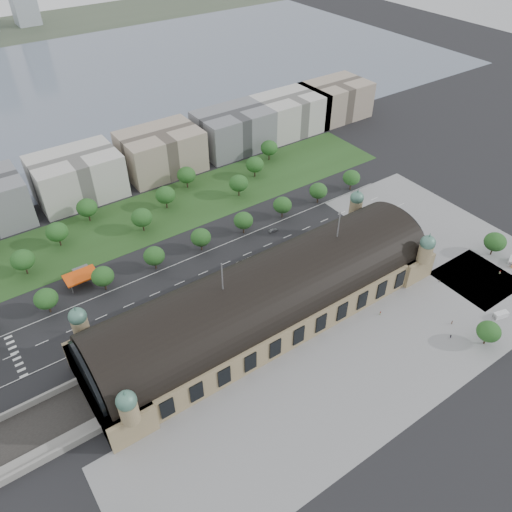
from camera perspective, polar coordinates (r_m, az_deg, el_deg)
ground at (r=205.58m, az=1.26°, el=-6.83°), size 900.00×900.00×0.00m
station at (r=198.32m, az=1.30°, el=-4.77°), size 150.00×48.40×44.30m
plaza_south at (r=189.54m, az=11.85°, el=-13.30°), size 190.00×48.00×0.12m
plaza_east at (r=265.48m, az=19.60°, el=2.75°), size 56.00×100.00×0.12m
road_slab at (r=222.25m, az=-8.73°, el=-3.10°), size 260.00×26.00×0.10m
grass_belt at (r=264.36m, az=-13.39°, el=3.95°), size 300.00×45.00×0.10m
petrol_station at (r=233.05m, az=-19.33°, el=-1.94°), size 14.00×13.00×5.05m
lake at (r=446.49m, az=-22.88°, el=16.89°), size 700.00×320.00×0.08m
office_3 at (r=287.75m, az=-19.77°, el=8.56°), size 45.00×32.00×24.00m
office_4 at (r=301.41m, az=-10.79°, el=11.65°), size 45.00×32.00×24.00m
office_5 at (r=322.33m, az=-2.62°, el=14.18°), size 45.00×32.00×24.00m
office_6 at (r=346.28m, az=3.90°, el=15.96°), size 45.00×32.00×24.00m
office_7 at (r=370.88m, az=9.00°, el=17.20°), size 45.00×32.00×24.00m
tree_row_2 at (r=218.98m, az=-22.88°, el=-4.53°), size 9.60×9.60×11.52m
tree_row_3 at (r=221.76m, az=-17.11°, el=-2.23°), size 9.60×9.60×11.52m
tree_row_4 at (r=227.05m, az=-11.57°, el=0.01°), size 9.60×9.60×11.52m
tree_row_5 at (r=234.69m, az=-6.33°, el=2.13°), size 9.60×9.60×11.52m
tree_row_6 at (r=244.45m, az=-1.45°, el=4.08°), size 9.60×9.60×11.52m
tree_row_7 at (r=256.10m, az=3.04°, el=5.84°), size 9.60×9.60×11.52m
tree_row_8 at (r=269.39m, az=7.13°, el=7.41°), size 9.60×9.60×11.52m
tree_row_9 at (r=284.09m, az=10.85°, el=8.79°), size 9.60×9.60×11.52m
tree_belt_3 at (r=242.30m, az=-25.13°, el=-0.39°), size 10.40×10.40×12.48m
tree_belt_4 at (r=253.83m, az=-21.80°, el=2.58°), size 10.40×10.40×12.48m
tree_belt_5 at (r=266.76m, az=-18.77°, el=5.27°), size 10.40×10.40×12.48m
tree_belt_6 at (r=251.75m, az=-12.92°, el=4.31°), size 10.40×10.40×12.48m
tree_belt_7 at (r=266.96m, az=-10.31°, el=6.89°), size 10.40×10.40×12.48m
tree_belt_8 at (r=283.13m, az=-7.97°, el=9.16°), size 10.40×10.40×12.48m
tree_belt_9 at (r=273.04m, az=-2.00°, el=8.32°), size 10.40×10.40×12.48m
tree_belt_10 at (r=290.87m, az=-0.14°, el=10.42°), size 10.40×10.40×12.48m
tree_belt_11 at (r=309.30m, az=1.52°, el=12.26°), size 10.40×10.40×12.48m
tree_plaza_ne at (r=255.73m, az=25.66°, el=1.47°), size 10.00×10.00×11.69m
tree_plaza_s at (r=209.78m, az=25.06°, el=-7.82°), size 9.00×9.00×10.64m
traffic_car_2 at (r=208.57m, az=-18.94°, el=-8.53°), size 4.67×2.34×1.27m
traffic_car_4 at (r=223.56m, az=-2.95°, el=-2.06°), size 4.43×2.17×1.45m
traffic_car_5 at (r=249.19m, az=1.97°, el=2.95°), size 4.58×1.75×1.49m
traffic_car_6 at (r=263.10m, az=10.47°, el=4.44°), size 5.91×3.34×1.56m
parked_car_0 at (r=201.05m, az=-18.81°, el=-10.70°), size 5.04×3.58×1.58m
parked_car_1 at (r=203.08m, az=-15.48°, el=-9.17°), size 5.45×5.08×1.42m
parked_car_2 at (r=200.80m, az=-18.76°, el=-10.83°), size 4.61×4.07×1.28m
parked_car_3 at (r=203.29m, az=-13.64°, el=-8.64°), size 5.11×4.13×1.64m
parked_car_4 at (r=204.26m, az=-17.02°, el=-9.18°), size 5.16×3.76×1.62m
parked_car_5 at (r=206.84m, az=-9.59°, el=-6.87°), size 6.25×4.80×1.58m
parked_car_6 at (r=207.07m, az=-9.37°, el=-6.77°), size 5.75×4.73×1.57m
bus_west at (r=217.52m, az=-4.99°, el=-3.26°), size 11.91×3.23×3.29m
bus_mid at (r=226.05m, az=-0.12°, el=-1.20°), size 10.71×3.31×2.94m
bus_east at (r=227.98m, az=-0.75°, el=-0.68°), size 13.09×3.89×3.60m
van_east at (r=257.83m, az=27.17°, el=-0.52°), size 6.15×4.38×2.47m
van_south at (r=226.87m, az=26.11°, el=-6.09°), size 6.47×3.95×2.62m
pedestrian_0 at (r=211.51m, az=14.02°, el=-6.36°), size 0.98×0.79×1.76m
pedestrian_1 at (r=216.49m, az=21.49°, el=-7.07°), size 0.81×0.77×1.86m
pedestrian_2 at (r=234.10m, az=20.20°, el=-2.67°), size 0.46×0.79×1.63m
pedestrian_4 at (r=210.90m, az=21.34°, el=-8.58°), size 0.74×1.09×1.56m
pedestrian_5 at (r=249.29m, az=26.11°, el=-1.67°), size 0.56×0.92×1.83m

